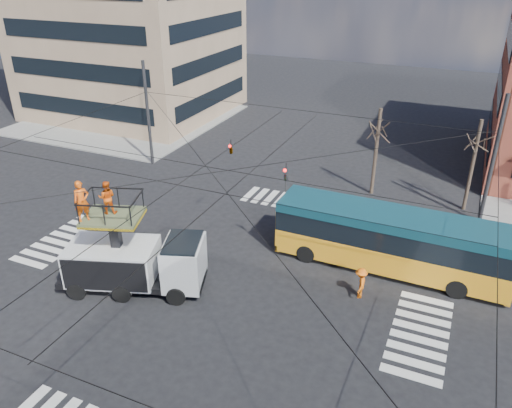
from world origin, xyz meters
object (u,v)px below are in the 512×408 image
Objects in this scene: city_bus at (390,239)px; traffic_cone at (123,266)px; worker_ground at (96,258)px; flagger at (360,283)px; utility_truck at (134,253)px.

traffic_cone is (-12.46, -5.85, -1.39)m from city_bus.
worker_ground reaches higher than traffic_cone.
flagger is (11.72, 2.80, 0.46)m from traffic_cone.
city_bus is at bearing 12.42° from utility_truck.
worker_ground is at bearing -153.57° from city_bus.
utility_truck reaches higher than traffic_cone.
city_bus is 6.21× the size of worker_ground.
traffic_cone is at bearing -81.43° from worker_ground.
utility_truck is 2.81m from worker_ground.
flagger is (10.22, 3.64, -1.16)m from utility_truck.
traffic_cone is 0.35× the size of worker_ground.
city_bus is 7.42× the size of flagger.
utility_truck is 4.64× the size of flagger.
traffic_cone is 1.44m from worker_ground.
worker_ground reaches higher than flagger.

